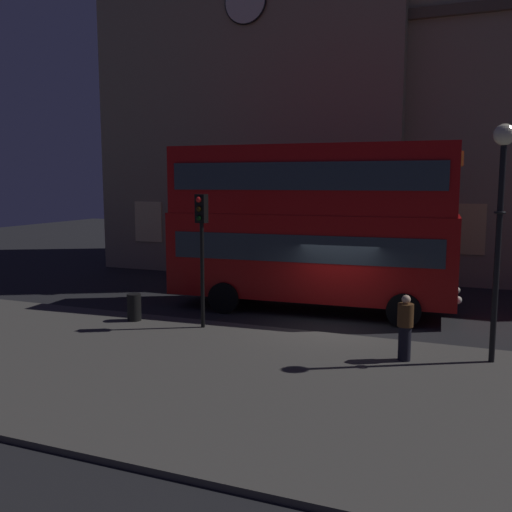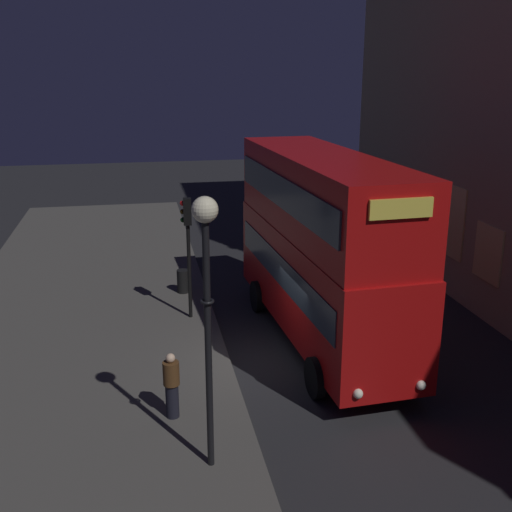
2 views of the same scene
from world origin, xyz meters
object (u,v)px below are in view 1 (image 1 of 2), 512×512
Objects in this scene: litter_bin at (134,307)px; traffic_light_near_kerb at (201,232)px; double_decker_bus at (309,220)px; pedestrian at (405,327)px; street_lamp at (501,189)px.

traffic_light_near_kerb is at bearing 0.91° from litter_bin.
double_decker_bus reaches higher than pedestrian.
traffic_light_near_kerb is at bearing -123.86° from double_decker_bus.
traffic_light_near_kerb is 0.70× the size of street_lamp.
traffic_light_near_kerb is 2.44× the size of pedestrian.
double_decker_bus is 7.23m from street_lamp.
double_decker_bus is at bearing 39.35° from litter_bin.
traffic_light_near_kerb is 4.70× the size of litter_bin.
traffic_light_near_kerb is 8.21m from street_lamp.
street_lamp is at bearing 2.13° from traffic_light_near_kerb.
litter_bin is at bearing 178.59° from street_lamp.
traffic_light_near_kerb is at bearing 104.58° from pedestrian.
pedestrian reaches higher than litter_bin.
litter_bin is at bearing 107.38° from pedestrian.
double_decker_bus is at bearing 62.66° from pedestrian.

